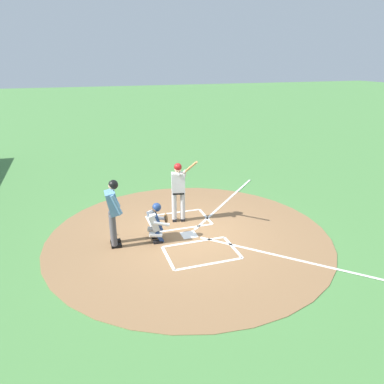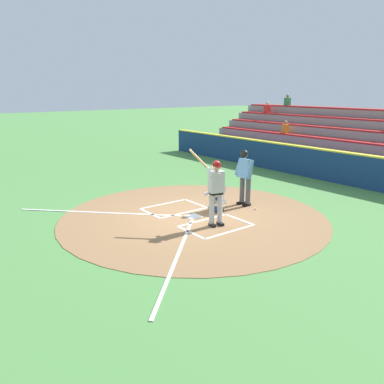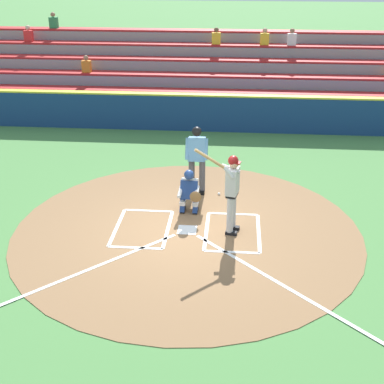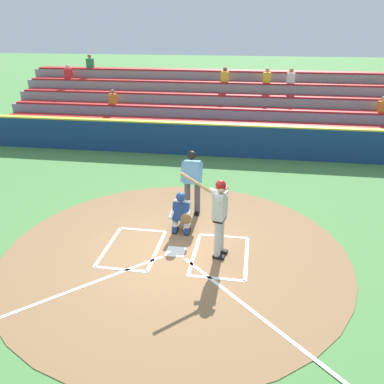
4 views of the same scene
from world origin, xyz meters
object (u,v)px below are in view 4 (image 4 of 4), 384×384
catcher (182,212)px  baseball (213,215)px  batter (219,213)px  plate_umpire (192,178)px

catcher → baseball: catcher is taller
batter → baseball: 2.28m
batter → catcher: (1.02, -0.93, -0.51)m
catcher → plate_umpire: (-0.09, -1.13, 0.49)m
plate_umpire → baseball: bearing=173.5°
batter → baseball: batter is taller
batter → plate_umpire: size_ratio=1.14×
catcher → baseball: 1.38m
catcher → baseball: (-0.68, -1.06, -0.55)m
catcher → batter: bearing=137.6°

